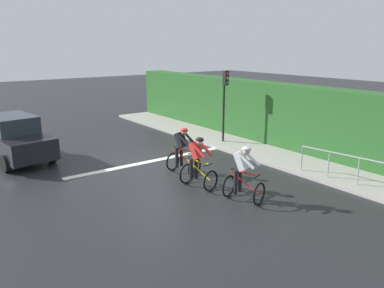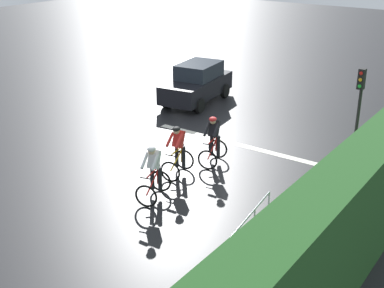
# 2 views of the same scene
# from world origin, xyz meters

# --- Properties ---
(ground_plane) EXTENTS (80.00, 80.00, 0.00)m
(ground_plane) POSITION_xyz_m (0.00, 0.00, 0.00)
(ground_plane) COLOR black
(sidewalk_kerb) EXTENTS (2.80, 23.50, 0.12)m
(sidewalk_kerb) POSITION_xyz_m (-4.63, 2.00, 0.06)
(sidewalk_kerb) COLOR #9E998E
(sidewalk_kerb) RESTS_ON ground
(stone_wall_low) EXTENTS (0.44, 23.50, 0.58)m
(stone_wall_low) POSITION_xyz_m (-5.53, 2.00, 0.29)
(stone_wall_low) COLOR gray
(stone_wall_low) RESTS_ON ground
(hedge_wall) EXTENTS (1.10, 23.50, 2.81)m
(hedge_wall) POSITION_xyz_m (-5.83, 2.00, 1.40)
(hedge_wall) COLOR #265623
(hedge_wall) RESTS_ON ground
(road_marking_stop_line) EXTENTS (7.00, 0.30, 0.01)m
(road_marking_stop_line) POSITION_xyz_m (0.00, -0.29, 0.00)
(road_marking_stop_line) COLOR silver
(road_marking_stop_line) RESTS_ON ground
(cyclist_lead) EXTENTS (0.95, 1.22, 1.66)m
(cyclist_lead) POSITION_xyz_m (-0.14, 4.68, 0.80)
(cyclist_lead) COLOR black
(cyclist_lead) RESTS_ON ground
(cyclist_second) EXTENTS (0.87, 1.19, 1.66)m
(cyclist_second) POSITION_xyz_m (0.24, 3.02, 0.80)
(cyclist_second) COLOR black
(cyclist_second) RESTS_ON ground
(cyclist_mid) EXTENTS (0.92, 1.21, 1.66)m
(cyclist_mid) POSITION_xyz_m (-0.16, 1.61, 0.80)
(cyclist_mid) COLOR black
(cyclist_mid) RESTS_ON ground
(car_black) EXTENTS (2.26, 4.28, 1.76)m
(car_black) POSITION_xyz_m (4.19, -3.67, 0.87)
(car_black) COLOR black
(car_black) RESTS_ON ground
(traffic_light_near_crossing) EXTENTS (0.20, 0.31, 3.34)m
(traffic_light_near_crossing) POSITION_xyz_m (-4.07, -0.63, 2.22)
(traffic_light_near_crossing) COLOR black
(traffic_light_near_crossing) RESTS_ON ground
(pedestrian_railing_kerbside) EXTENTS (0.43, 3.02, 1.03)m
(pedestrian_railing_kerbside) POSITION_xyz_m (-3.73, 5.64, 0.77)
(pedestrian_railing_kerbside) COLOR #999EA3
(pedestrian_railing_kerbside) RESTS_ON ground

